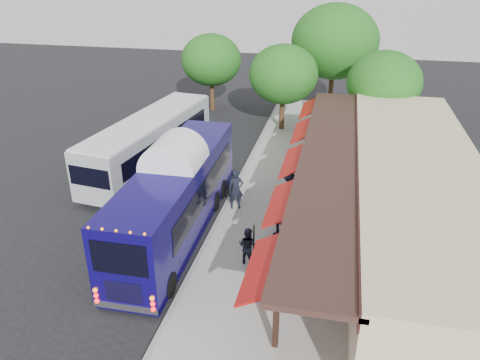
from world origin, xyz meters
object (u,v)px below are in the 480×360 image
Objects in this scene: city_bus at (150,141)px; ped_a at (236,189)px; coach_bus at (176,193)px; sign_board at (254,234)px; ped_d at (289,189)px; ped_c at (280,217)px; ped_b at (247,246)px.

city_bus reaches higher than ped_a.
coach_bus is 3.83m from sign_board.
city_bus is 5.84× the size of ped_a.
ped_d is at bearing 68.00° from sign_board.
ped_d is (0.03, 2.75, -0.01)m from ped_c.
ped_a reaches higher than sign_board.
ped_b is at bearing -105.62° from sign_board.
ped_a is at bearing 49.82° from coach_bus.
coach_bus reaches higher than ped_b.
ped_b is 0.86m from sign_board.
ped_d is (1.00, 4.99, 0.13)m from ped_b.
ped_c reaches higher than sign_board.
sign_board is at bearing 13.88° from ped_c.
ped_d is at bearing -13.47° from city_bus.
ped_d is (2.44, 0.71, -0.07)m from ped_a.
ped_c is at bearing -28.15° from city_bus.
ped_a is 1.07× the size of ped_c.
city_bus reaches higher than ped_c.
ped_b is 1.36× the size of sign_board.
ped_d is at bearing 34.85° from coach_bus.
ped_c reaches higher than ped_d.
city_bus is 10.44m from sign_board.
ped_d is (8.32, -3.19, -0.60)m from city_bus.
city_bus is 6.27× the size of ped_d.
ped_d is 1.59× the size of sign_board.
ped_a is 4.52m from ped_b.
ped_c is at bearing -59.07° from ped_a.
city_bus is 7.08m from ped_a.
ped_c is at bearing -97.91° from ped_b.
sign_board is (0.09, 0.85, -0.00)m from ped_b.
ped_b is at bearing 22.90° from ped_c.
city_bus is at bearing -32.68° from ped_b.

